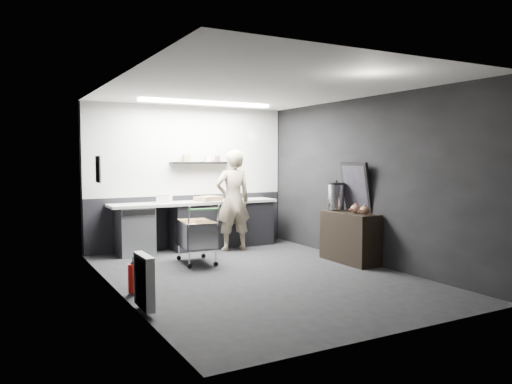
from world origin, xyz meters
TOP-DOWN VIEW (x-y plane):
  - floor at (0.00, 0.00)m, footprint 5.50×5.50m
  - ceiling at (0.00, 0.00)m, footprint 5.50×5.50m
  - wall_back at (0.00, 2.75)m, footprint 5.50×0.00m
  - wall_front at (0.00, -2.75)m, footprint 5.50×0.00m
  - wall_left at (-2.00, 0.00)m, footprint 0.00×5.50m
  - wall_right at (2.00, 0.00)m, footprint 0.00×5.50m
  - kitchen_wall_panel at (0.00, 2.73)m, footprint 3.95×0.02m
  - dado_panel at (0.00, 2.73)m, footprint 3.95×0.02m
  - floating_shelf at (0.20, 2.62)m, footprint 1.20×0.22m
  - wall_clock at (1.40, 2.72)m, footprint 0.20×0.03m
  - poster at (-1.98, 1.30)m, footprint 0.02×0.30m
  - poster_red_band at (-1.98, 1.30)m, footprint 0.02×0.22m
  - radiator at (-1.94, -0.90)m, footprint 0.10×0.50m
  - ceiling_strip at (0.00, 1.85)m, footprint 2.40×0.20m
  - prep_counter at (0.14, 2.42)m, footprint 3.20×0.61m
  - person at (0.56, 1.97)m, footprint 0.71×0.49m
  - shopping_cart at (-0.46, 1.24)m, footprint 0.60×0.91m
  - sideboard at (1.79, 0.12)m, footprint 0.47×1.10m
  - fire_extinguisher at (-1.85, -0.11)m, footprint 0.14×0.14m
  - cardboard_box at (0.24, 2.37)m, footprint 0.54×0.48m
  - pink_tub at (-0.54, 2.42)m, footprint 0.17×0.17m
  - white_container at (-0.67, 2.37)m, footprint 0.24×0.21m

SIDE VIEW (x-z plane):
  - floor at x=0.00m, z-range 0.00..0.00m
  - fire_extinguisher at x=-1.85m, z-range -0.01..0.44m
  - radiator at x=-1.94m, z-range 0.05..0.65m
  - shopping_cart at x=-0.46m, z-range -0.02..0.92m
  - prep_counter at x=0.14m, z-range 0.01..0.91m
  - dado_panel at x=0.00m, z-range 0.00..1.00m
  - sideboard at x=1.79m, z-range -0.30..1.35m
  - person at x=0.56m, z-range 0.00..1.86m
  - cardboard_box at x=0.24m, z-range 0.90..0.99m
  - pink_tub at x=-0.54m, z-range 0.90..1.07m
  - white_container at x=-0.67m, z-range 0.90..1.08m
  - wall_back at x=0.00m, z-range -1.40..4.10m
  - wall_front at x=0.00m, z-range -1.40..4.10m
  - wall_left at x=-2.00m, z-range -1.40..4.10m
  - wall_right at x=2.00m, z-range -1.40..4.10m
  - poster at x=-1.98m, z-range 1.35..1.75m
  - floating_shelf at x=0.20m, z-range 1.60..1.64m
  - poster_red_band at x=-1.98m, z-range 1.57..1.67m
  - kitchen_wall_panel at x=0.00m, z-range 1.00..2.70m
  - wall_clock at x=1.40m, z-range 2.05..2.25m
  - ceiling_strip at x=0.00m, z-range 2.65..2.69m
  - ceiling at x=0.00m, z-range 2.70..2.70m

